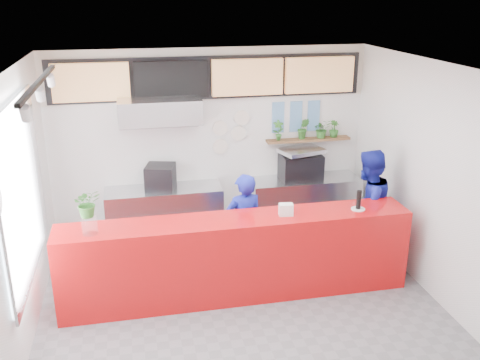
# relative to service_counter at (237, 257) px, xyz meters

# --- Properties ---
(floor) EXTENTS (5.00, 5.00, 0.00)m
(floor) POSITION_rel_service_counter_xyz_m (0.00, -0.40, -0.55)
(floor) COLOR slate
(floor) RESTS_ON ground
(ceiling) EXTENTS (5.00, 5.00, 0.00)m
(ceiling) POSITION_rel_service_counter_xyz_m (0.00, -0.40, 2.45)
(ceiling) COLOR silver
(wall_back) EXTENTS (5.00, 0.00, 5.00)m
(wall_back) POSITION_rel_service_counter_xyz_m (0.00, 2.10, 0.95)
(wall_back) COLOR white
(wall_back) RESTS_ON ground
(wall_left) EXTENTS (0.00, 5.00, 5.00)m
(wall_left) POSITION_rel_service_counter_xyz_m (-2.50, -0.40, 0.95)
(wall_left) COLOR white
(wall_left) RESTS_ON ground
(wall_right) EXTENTS (0.00, 5.00, 5.00)m
(wall_right) POSITION_rel_service_counter_xyz_m (2.50, -0.40, 0.95)
(wall_right) COLOR white
(wall_right) RESTS_ON ground
(service_counter) EXTENTS (4.50, 0.60, 1.10)m
(service_counter) POSITION_rel_service_counter_xyz_m (0.00, 0.00, 0.00)
(service_counter) COLOR #BB0D0F
(service_counter) RESTS_ON ground
(cream_band) EXTENTS (5.00, 0.02, 0.80)m
(cream_band) POSITION_rel_service_counter_xyz_m (0.00, 2.09, 2.05)
(cream_band) COLOR beige
(cream_band) RESTS_ON wall_back
(prep_bench) EXTENTS (1.80, 0.60, 0.90)m
(prep_bench) POSITION_rel_service_counter_xyz_m (-0.80, 1.80, -0.10)
(prep_bench) COLOR #B2B5BA
(prep_bench) RESTS_ON ground
(panini_oven) EXTENTS (0.52, 0.52, 0.38)m
(panini_oven) POSITION_rel_service_counter_xyz_m (-0.83, 1.80, 0.54)
(panini_oven) COLOR black
(panini_oven) RESTS_ON prep_bench
(extraction_hood) EXTENTS (1.20, 0.70, 0.35)m
(extraction_hood) POSITION_rel_service_counter_xyz_m (-0.80, 1.75, 1.60)
(extraction_hood) COLOR #B2B5BA
(extraction_hood) RESTS_ON ceiling
(hood_lip) EXTENTS (1.20, 0.69, 0.31)m
(hood_lip) POSITION_rel_service_counter_xyz_m (-0.80, 1.75, 1.40)
(hood_lip) COLOR #B2B5BA
(hood_lip) RESTS_ON ceiling
(right_bench) EXTENTS (1.80, 0.60, 0.90)m
(right_bench) POSITION_rel_service_counter_xyz_m (1.50, 1.80, -0.10)
(right_bench) COLOR #B2B5BA
(right_bench) RESTS_ON ground
(espresso_machine) EXTENTS (0.65, 0.47, 0.42)m
(espresso_machine) POSITION_rel_service_counter_xyz_m (1.42, 1.80, 0.56)
(espresso_machine) COLOR black
(espresso_machine) RESTS_ON right_bench
(espresso_tray) EXTENTS (0.79, 0.65, 0.06)m
(espresso_tray) POSITION_rel_service_counter_xyz_m (1.42, 1.80, 0.83)
(espresso_tray) COLOR #B6B9BE
(espresso_tray) RESTS_ON espresso_machine
(herb_shelf) EXTENTS (1.40, 0.18, 0.04)m
(herb_shelf) POSITION_rel_service_counter_xyz_m (1.60, 2.00, 0.95)
(herb_shelf) COLOR brown
(herb_shelf) RESTS_ON wall_back
(menu_board_far_left) EXTENTS (1.10, 0.10, 0.55)m
(menu_board_far_left) POSITION_rel_service_counter_xyz_m (-1.75, 1.98, 2.00)
(menu_board_far_left) COLOR tan
(menu_board_far_left) RESTS_ON wall_back
(menu_board_mid_left) EXTENTS (1.10, 0.10, 0.55)m
(menu_board_mid_left) POSITION_rel_service_counter_xyz_m (-0.59, 1.98, 2.00)
(menu_board_mid_left) COLOR black
(menu_board_mid_left) RESTS_ON wall_back
(menu_board_mid_right) EXTENTS (1.10, 0.10, 0.55)m
(menu_board_mid_right) POSITION_rel_service_counter_xyz_m (0.57, 1.98, 2.00)
(menu_board_mid_right) COLOR tan
(menu_board_mid_right) RESTS_ON wall_back
(menu_board_far_right) EXTENTS (1.10, 0.10, 0.55)m
(menu_board_far_right) POSITION_rel_service_counter_xyz_m (1.73, 1.98, 2.00)
(menu_board_far_right) COLOR tan
(menu_board_far_right) RESTS_ON wall_back
(soffit) EXTENTS (4.80, 0.04, 0.65)m
(soffit) POSITION_rel_service_counter_xyz_m (0.00, 2.06, 2.00)
(soffit) COLOR black
(soffit) RESTS_ON wall_back
(window_pane) EXTENTS (0.04, 2.20, 1.90)m
(window_pane) POSITION_rel_service_counter_xyz_m (-2.47, -0.10, 1.15)
(window_pane) COLOR silver
(window_pane) RESTS_ON wall_left
(window_frame) EXTENTS (0.03, 2.30, 2.00)m
(window_frame) POSITION_rel_service_counter_xyz_m (-2.45, -0.10, 1.15)
(window_frame) COLOR #B2B5BA
(window_frame) RESTS_ON wall_left
(track_rail) EXTENTS (0.05, 2.40, 0.04)m
(track_rail) POSITION_rel_service_counter_xyz_m (-2.10, -0.40, 2.39)
(track_rail) COLOR black
(track_rail) RESTS_ON ceiling
(dec_plate_a) EXTENTS (0.24, 0.03, 0.24)m
(dec_plate_a) POSITION_rel_service_counter_xyz_m (0.15, 2.07, 1.20)
(dec_plate_a) COLOR silver
(dec_plate_a) RESTS_ON wall_back
(dec_plate_b) EXTENTS (0.24, 0.03, 0.24)m
(dec_plate_b) POSITION_rel_service_counter_xyz_m (0.45, 2.07, 1.10)
(dec_plate_b) COLOR silver
(dec_plate_b) RESTS_ON wall_back
(dec_plate_c) EXTENTS (0.24, 0.03, 0.24)m
(dec_plate_c) POSITION_rel_service_counter_xyz_m (0.15, 2.07, 0.90)
(dec_plate_c) COLOR silver
(dec_plate_c) RESTS_ON wall_back
(dec_plate_d) EXTENTS (0.24, 0.03, 0.24)m
(dec_plate_d) POSITION_rel_service_counter_xyz_m (0.50, 2.07, 1.35)
(dec_plate_d) COLOR silver
(dec_plate_d) RESTS_ON wall_back
(photo_frame_a) EXTENTS (0.20, 0.02, 0.25)m
(photo_frame_a) POSITION_rel_service_counter_xyz_m (1.10, 2.08, 1.45)
(photo_frame_a) COLOR #598CBF
(photo_frame_a) RESTS_ON wall_back
(photo_frame_b) EXTENTS (0.20, 0.02, 0.25)m
(photo_frame_b) POSITION_rel_service_counter_xyz_m (1.40, 2.08, 1.45)
(photo_frame_b) COLOR #598CBF
(photo_frame_b) RESTS_ON wall_back
(photo_frame_c) EXTENTS (0.20, 0.02, 0.25)m
(photo_frame_c) POSITION_rel_service_counter_xyz_m (1.70, 2.08, 1.45)
(photo_frame_c) COLOR #598CBF
(photo_frame_c) RESTS_ON wall_back
(photo_frame_d) EXTENTS (0.20, 0.02, 0.25)m
(photo_frame_d) POSITION_rel_service_counter_xyz_m (1.10, 2.08, 1.20)
(photo_frame_d) COLOR #598CBF
(photo_frame_d) RESTS_ON wall_back
(photo_frame_e) EXTENTS (0.20, 0.02, 0.25)m
(photo_frame_e) POSITION_rel_service_counter_xyz_m (1.40, 2.08, 1.20)
(photo_frame_e) COLOR #598CBF
(photo_frame_e) RESTS_ON wall_back
(photo_frame_f) EXTENTS (0.20, 0.02, 0.25)m
(photo_frame_f) POSITION_rel_service_counter_xyz_m (1.70, 2.08, 1.20)
(photo_frame_f) COLOR #598CBF
(photo_frame_f) RESTS_ON wall_back
(staff_center) EXTENTS (0.60, 0.45, 1.51)m
(staff_center) POSITION_rel_service_counter_xyz_m (0.20, 0.50, 0.20)
(staff_center) COLOR navy
(staff_center) RESTS_ON ground
(staff_right) EXTENTS (1.05, 0.97, 1.72)m
(staff_right) POSITION_rel_service_counter_xyz_m (2.00, 0.51, 0.31)
(staff_right) COLOR navy
(staff_right) RESTS_ON ground
(herb_a) EXTENTS (0.18, 0.13, 0.33)m
(herb_a) POSITION_rel_service_counter_xyz_m (1.09, 2.00, 1.13)
(herb_a) COLOR #2D6824
(herb_a) RESTS_ON herb_shelf
(herb_b) EXTENTS (0.23, 0.20, 0.34)m
(herb_b) POSITION_rel_service_counter_xyz_m (1.51, 2.00, 1.14)
(herb_b) COLOR #2D6824
(herb_b) RESTS_ON herb_shelf
(herb_c) EXTENTS (0.28, 0.25, 0.30)m
(herb_c) POSITION_rel_service_counter_xyz_m (1.83, 2.00, 1.12)
(herb_c) COLOR #2D6824
(herb_c) RESTS_ON herb_shelf
(herb_d) EXTENTS (0.19, 0.17, 0.28)m
(herb_d) POSITION_rel_service_counter_xyz_m (2.04, 2.00, 1.11)
(herb_d) COLOR #2D6824
(herb_d) RESTS_ON herb_shelf
(glass_vase) EXTENTS (0.22, 0.22, 0.22)m
(glass_vase) POSITION_rel_service_counter_xyz_m (-1.78, -0.08, 0.66)
(glass_vase) COLOR white
(glass_vase) RESTS_ON service_counter
(basil_vase) EXTENTS (0.36, 0.33, 0.34)m
(basil_vase) POSITION_rel_service_counter_xyz_m (-1.78, -0.08, 0.94)
(basil_vase) COLOR #2D6824
(basil_vase) RESTS_ON glass_vase
(napkin_holder) EXTENTS (0.19, 0.13, 0.15)m
(napkin_holder) POSITION_rel_service_counter_xyz_m (0.63, -0.03, 0.63)
(napkin_holder) COLOR white
(napkin_holder) RESTS_ON service_counter
(white_plate) EXTENTS (0.20, 0.20, 0.01)m
(white_plate) POSITION_rel_service_counter_xyz_m (1.60, -0.05, 0.56)
(white_plate) COLOR white
(white_plate) RESTS_ON service_counter
(pepper_mill) EXTENTS (0.07, 0.07, 0.25)m
(pepper_mill) POSITION_rel_service_counter_xyz_m (1.60, -0.05, 0.69)
(pepper_mill) COLOR black
(pepper_mill) RESTS_ON white_plate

